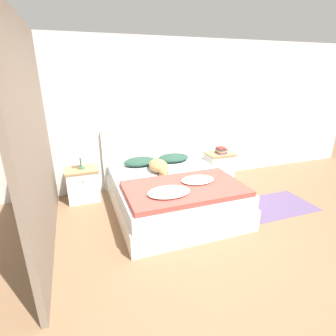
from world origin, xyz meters
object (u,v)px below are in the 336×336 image
nightstand_right (219,166)px  pillow_left (140,162)px  dog (159,167)px  book_stack (221,150)px  table_lamp (79,153)px  bed (172,194)px  nightstand_left (83,184)px  pillow_right (173,158)px

nightstand_right → pillow_left: 1.60m
nightstand_right → pillow_left: bearing=-179.3°
pillow_left → dog: dog is taller
pillow_left → book_stack: size_ratio=2.71×
dog → table_lamp: bearing=158.7°
nightstand_right → dog: (-1.37, -0.43, 0.31)m
bed → pillow_left: pillow_left is taller
nightstand_left → table_lamp: bearing=90.0°
nightstand_left → book_stack: bearing=-0.6°
nightstand_right → dog: 1.47m
nightstand_right → table_lamp: table_lamp is taller
book_stack → table_lamp: bearing=179.0°
nightstand_left → pillow_left: (0.96, -0.02, 0.29)m
bed → pillow_left: size_ratio=3.52×
bed → book_stack: size_ratio=9.53×
bed → book_stack: 1.51m
dog → book_stack: bearing=16.7°
nightstand_right → table_lamp: (-2.53, 0.02, 0.52)m
nightstand_right → book_stack: bearing=-92.1°
dog → book_stack: dog is taller
pillow_right → bed: bearing=-112.1°
pillow_left → pillow_right: (0.61, 0.00, 0.00)m
book_stack → table_lamp: (-2.53, 0.05, 0.19)m
book_stack → table_lamp: 2.54m
nightstand_right → pillow_right: bearing=-178.8°
nightstand_right → table_lamp: bearing=179.5°
nightstand_left → pillow_right: 1.60m
nightstand_left → table_lamp: table_lamp is taller
pillow_left → table_lamp: (-0.96, 0.04, 0.24)m
pillow_left → book_stack: book_stack is taller
bed → nightstand_right: bearing=31.3°
bed → dog: (-0.10, 0.34, 0.34)m
nightstand_left → book_stack: size_ratio=2.65×
nightstand_left → bed: bearing=-31.3°
dog → bed: bearing=-73.6°
nightstand_right → book_stack: size_ratio=2.65×
pillow_left → pillow_right: 0.61m
nightstand_left → dog: 1.28m
bed → book_stack: bearing=30.5°
nightstand_left → pillow_left: pillow_left is taller
pillow_left → pillow_right: size_ratio=1.00×
nightstand_left → table_lamp: 0.52m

